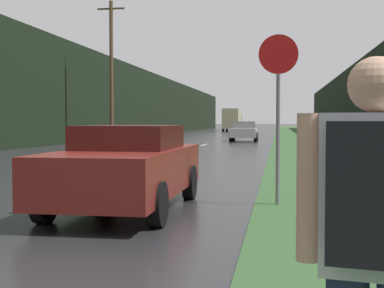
# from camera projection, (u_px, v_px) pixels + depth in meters

# --- Properties ---
(grass_verge) EXTENTS (6.00, 240.00, 0.02)m
(grass_verge) POSITION_uv_depth(u_px,v_px,m) (315.00, 142.00, 38.27)
(grass_verge) COLOR #33562D
(grass_verge) RESTS_ON ground_plane
(lane_stripe_c) EXTENTS (0.12, 3.00, 0.01)m
(lane_stripe_c) POSITION_uv_depth(u_px,v_px,m) (90.00, 181.00, 13.48)
(lane_stripe_c) COLOR silver
(lane_stripe_c) RESTS_ON ground_plane
(lane_stripe_d) EXTENTS (0.12, 3.00, 0.01)m
(lane_stripe_d) POSITION_uv_depth(u_px,v_px,m) (154.00, 161.00, 20.38)
(lane_stripe_d) COLOR silver
(lane_stripe_d) RESTS_ON ground_plane
(lane_stripe_e) EXTENTS (0.12, 3.00, 0.01)m
(lane_stripe_e) POSITION_uv_depth(u_px,v_px,m) (185.00, 151.00, 27.28)
(lane_stripe_e) COLOR silver
(lane_stripe_e) RESTS_ON ground_plane
(lane_stripe_f) EXTENTS (0.12, 3.00, 0.01)m
(lane_stripe_f) POSITION_uv_depth(u_px,v_px,m) (204.00, 145.00, 34.19)
(lane_stripe_f) COLOR silver
(lane_stripe_f) RESTS_ON ground_plane
(treeline_far_side) EXTENTS (2.00, 140.00, 6.96)m
(treeline_far_side) POSITION_uv_depth(u_px,v_px,m) (119.00, 101.00, 50.80)
(treeline_far_side) COLOR black
(treeline_far_side) RESTS_ON ground_plane
(treeline_near_side) EXTENTS (2.00, 140.00, 7.42)m
(treeline_near_side) POSITION_uv_depth(u_px,v_px,m) (377.00, 96.00, 47.01)
(treeline_near_side) COLOR black
(treeline_near_side) RESTS_ON ground_plane
(utility_pole_far) EXTENTS (1.80, 0.24, 9.28)m
(utility_pole_far) POSITION_uv_depth(u_px,v_px,m) (111.00, 71.00, 34.65)
(utility_pole_far) COLOR #4C3823
(utility_pole_far) RESTS_ON ground_plane
(stop_sign) EXTENTS (0.70, 0.07, 3.06)m
(stop_sign) POSITION_uv_depth(u_px,v_px,m) (278.00, 100.00, 9.55)
(stop_sign) COLOR slate
(stop_sign) RESTS_ON ground_plane
(hitchhiker_with_backpack) EXTENTS (0.61, 0.47, 1.78)m
(hitchhiker_with_backpack) POSITION_uv_depth(u_px,v_px,m) (374.00, 248.00, 2.10)
(hitchhiker_with_backpack) COLOR #1E2847
(hitchhiker_with_backpack) RESTS_ON ground_plane
(car_passing_near) EXTENTS (1.92, 4.52, 1.44)m
(car_passing_near) POSITION_uv_depth(u_px,v_px,m) (127.00, 166.00, 9.17)
(car_passing_near) COLOR maroon
(car_passing_near) RESTS_ON ground_plane
(car_passing_far) EXTENTS (2.00, 4.12, 1.50)m
(car_passing_far) POSITION_uv_depth(u_px,v_px,m) (244.00, 131.00, 40.18)
(car_passing_far) COLOR #BCBCBC
(car_passing_far) RESTS_ON ground_plane
(delivery_truck) EXTENTS (2.52, 8.40, 3.33)m
(delivery_truck) POSITION_uv_depth(u_px,v_px,m) (232.00, 119.00, 79.74)
(delivery_truck) COLOR #6E684F
(delivery_truck) RESTS_ON ground_plane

